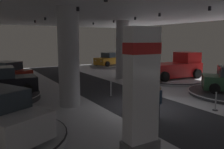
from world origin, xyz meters
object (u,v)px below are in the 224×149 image
at_px(display_platform_deep_right, 109,66).
at_px(column_left, 69,57).
at_px(display_car_mid_left, 0,82).
at_px(pickup_truck_mid_right, 175,68).
at_px(brand_sign_pylon, 141,89).
at_px(display_platform_mid_right, 172,79).
at_px(display_platform_far_left, 7,84).
at_px(display_car_far_left, 6,73).
at_px(column_right, 122,50).
at_px(visitor_walking_near, 65,73).
at_px(display_car_deep_right, 109,59).
at_px(display_platform_mid_left, 1,97).
at_px(visitor_walking_far, 159,100).

bearing_deg(display_platform_deep_right, column_left, -126.32).
height_order(display_car_mid_left, pickup_truck_mid_right, pickup_truck_mid_right).
bearing_deg(display_platform_deep_right, brand_sign_pylon, -116.89).
bearing_deg(display_platform_mid_right, display_car_mid_left, 178.86).
bearing_deg(display_platform_far_left, display_car_mid_left, -99.98).
bearing_deg(pickup_truck_mid_right, display_car_far_left, 159.09).
bearing_deg(column_right, pickup_truck_mid_right, -46.27).
distance_m(column_right, display_car_mid_left, 11.59).
bearing_deg(pickup_truck_mid_right, column_right, 133.73).
xyz_separation_m(display_car_far_left, display_platform_mid_right, (13.23, -5.16, -0.88)).
height_order(display_car_mid_left, display_car_far_left, display_car_mid_left).
xyz_separation_m(pickup_truck_mid_right, visitor_walking_near, (-9.10, 3.83, -0.29)).
relative_size(brand_sign_pylon, display_car_deep_right, 0.91).
relative_size(column_left, display_car_deep_right, 1.21).
bearing_deg(display_platform_far_left, column_right, -9.07).
bearing_deg(display_platform_deep_right, display_platform_mid_right, -91.06).
height_order(brand_sign_pylon, display_platform_mid_left, brand_sign_pylon).
distance_m(column_right, display_platform_mid_right, 5.40).
height_order(display_platform_far_left, display_car_far_left, display_car_far_left).
distance_m(pickup_truck_mid_right, visitor_walking_near, 9.88).
bearing_deg(visitor_walking_near, visitor_walking_far, -85.68).
bearing_deg(display_car_deep_right, display_platform_mid_left, -140.58).
relative_size(display_car_deep_right, visitor_walking_far, 2.87).
relative_size(display_platform_mid_right, pickup_truck_mid_right, 1.08).
height_order(column_right, brand_sign_pylon, column_right).
xyz_separation_m(brand_sign_pylon, visitor_walking_near, (1.81, 13.10, -1.23)).
xyz_separation_m(display_platform_far_left, display_platform_deep_right, (13.46, 6.86, 0.01)).
height_order(display_car_far_left, visitor_walking_far, display_car_far_left).
xyz_separation_m(brand_sign_pylon, display_car_far_left, (-2.63, 14.44, -1.11)).
bearing_deg(display_platform_mid_left, visitor_walking_far, -50.61).
distance_m(pickup_truck_mid_right, visitor_walking_far, 10.95).
bearing_deg(column_left, display_platform_mid_right, 15.19).
xyz_separation_m(brand_sign_pylon, visitor_walking_far, (2.64, 2.10, -1.23)).
bearing_deg(brand_sign_pylon, display_platform_mid_right, 41.23).
height_order(column_right, display_platform_deep_right, column_right).
height_order(display_car_far_left, pickup_truck_mid_right, pickup_truck_mid_right).
xyz_separation_m(display_platform_mid_left, display_platform_deep_right, (14.30, 11.77, -0.05)).
distance_m(column_right, column_left, 10.06).
bearing_deg(column_right, display_platform_mid_left, -163.30).
xyz_separation_m(display_car_mid_left, pickup_truck_mid_right, (14.43, -0.30, 0.07)).
relative_size(display_platform_mid_right, display_car_deep_right, 1.28).
height_order(display_platform_mid_left, display_car_far_left, display_car_far_left).
xyz_separation_m(display_platform_deep_right, display_car_deep_right, (0.03, 0.01, 0.88)).
bearing_deg(display_car_mid_left, display_platform_mid_left, -2.06).
bearing_deg(pickup_truck_mid_right, display_car_mid_left, 178.83).
xyz_separation_m(brand_sign_pylon, display_car_deep_right, (10.84, 21.34, -1.10)).
bearing_deg(column_left, column_right, 40.24).
bearing_deg(visitor_walking_near, display_platform_mid_right, -23.47).
relative_size(display_platform_mid_right, visitor_walking_far, 3.68).
xyz_separation_m(column_right, visitor_walking_near, (-5.67, 0.24, -1.84)).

